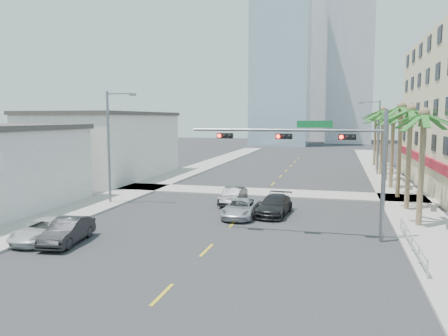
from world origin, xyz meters
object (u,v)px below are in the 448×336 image
car_lane_left (233,196)px  car_parked_mid (67,231)px  traffic_signal_mast (324,151)px  car_lane_center (240,208)px  car_parked_far (44,230)px  car_lane_right (274,205)px

car_lane_left → car_parked_mid: bearing=-114.5°
traffic_signal_mast → car_lane_center: size_ratio=2.44×
car_lane_left → car_lane_center: bearing=-68.7°
car_parked_far → car_lane_right: 15.27m
car_parked_far → car_lane_left: (7.90, 12.87, 0.07)m
traffic_signal_mast → car_lane_right: bearing=123.8°
traffic_signal_mast → car_lane_left: size_ratio=2.68×
car_lane_left → car_lane_right: 4.79m
car_parked_far → car_lane_center: size_ratio=0.97×
car_parked_far → car_lane_left: bearing=56.9°
car_parked_far → car_parked_mid: bearing=-5.3°
car_parked_far → car_lane_right: size_ratio=0.91×
traffic_signal_mast → car_lane_right: traffic_signal_mast is taller
traffic_signal_mast → car_parked_mid: traffic_signal_mast is taller
car_parked_far → car_lane_center: car_lane_center is taller
car_parked_mid → car_lane_center: car_parked_mid is taller
car_lane_left → car_lane_center: car_lane_left is taller
car_lane_center → car_lane_right: bearing=30.2°
car_lane_left → traffic_signal_mast: bearing=-47.2°
car_lane_left → car_lane_center: 4.55m
car_parked_mid → traffic_signal_mast: bearing=11.6°
traffic_signal_mast → car_lane_center: bearing=145.2°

